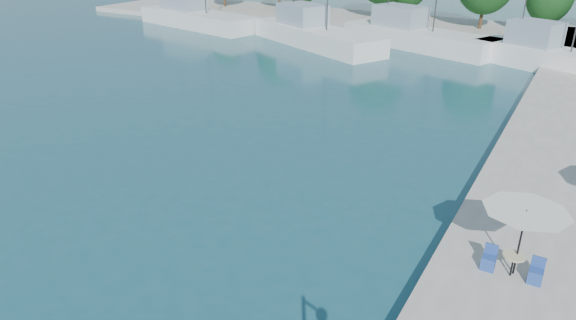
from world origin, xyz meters
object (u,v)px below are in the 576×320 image
Objects in this scene: trawler_01 at (195,18)px; umbrella_white at (525,218)px; trawler_03 at (415,36)px; trawler_04 at (549,57)px; trawler_02 at (314,34)px.

trawler_01 reaches higher than umbrella_white.
trawler_03 and trawler_04 have the same top height.
trawler_02 is 1.02× the size of trawler_03.
trawler_01 and trawler_03 have the same top height.
umbrella_white is (40.80, -33.34, 1.59)m from trawler_01.
trawler_02 is 21.43m from trawler_04.
umbrella_white is (23.48, -30.89, 1.59)m from trawler_02.
trawler_01 is 38.77m from trawler_04.
umbrella_white is at bearing -49.14° from trawler_03.
trawler_04 is (12.38, -3.23, 0.00)m from trawler_03.
trawler_04 is at bearing 28.43° from trawler_02.
trawler_01 is 1.33× the size of trawler_04.
trawler_02 and trawler_04 have the same top height.
trawler_02 is at bearing 4.32° from trawler_01.
trawler_04 reaches higher than umbrella_white.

